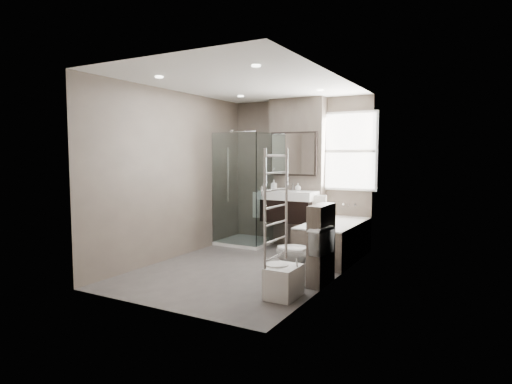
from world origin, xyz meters
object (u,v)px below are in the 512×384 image
Objects in this scene: toilet at (301,254)px; bidet at (283,281)px; bathtub at (334,239)px; vanity at (289,206)px.

toilet reaches higher than bidet.
toilet is at bearing -88.18° from bathtub.
bathtub is (0.92, -0.33, -0.43)m from vanity.
bathtub is at bearing -19.37° from vanity.
vanity reaches higher than bathtub.
bidet is (1.01, -2.36, -0.55)m from vanity.
toilet reaches higher than bathtub.
bathtub reaches higher than bidet.
vanity is 2.03m from toilet.
bathtub is at bearing -170.38° from toilet.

